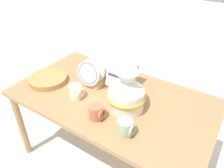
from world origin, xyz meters
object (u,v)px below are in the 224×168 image
Objects in this scene: mug_cream_glaze at (76,92)px; dish_rack_round_plates at (93,74)px; dish_rack_square_plates at (122,76)px; wicker_charger_stack at (48,79)px; ceramic_vase at (127,93)px; mug_sage_glaze at (126,128)px; mug_terracotta_glaze at (97,112)px.

dish_rack_round_plates is at bearing 91.86° from mug_cream_glaze.
dish_rack_square_plates is 0.72× the size of wicker_charger_stack.
ceramic_vase is 0.39m from mug_cream_glaze.
ceramic_vase is 0.26m from mug_sage_glaze.
mug_sage_glaze is at bearing -59.82° from ceramic_vase.
mug_terracotta_glaze is at bearing -12.59° from wicker_charger_stack.
mug_sage_glaze is (0.29, -0.43, -0.04)m from dish_rack_square_plates.
mug_terracotta_glaze is at bearing -117.99° from ceramic_vase.
dish_rack_round_plates is 2.16× the size of mug_cream_glaze.
mug_terracotta_glaze is (0.05, -0.42, -0.04)m from dish_rack_square_plates.
dish_rack_round_plates is 0.24m from dish_rack_square_plates.
mug_terracotta_glaze is (0.26, -0.10, 0.00)m from mug_cream_glaze.
dish_rack_round_plates is 0.61m from mug_sage_glaze.
wicker_charger_stack is 2.97× the size of mug_sage_glaze.
dish_rack_square_plates is (0.22, 0.10, 0.00)m from dish_rack_round_plates.
mug_cream_glaze is (-0.21, -0.32, -0.04)m from dish_rack_square_plates.
dish_rack_square_plates is 2.13× the size of mug_cream_glaze.
ceramic_vase is 2.85× the size of mug_cream_glaze.
dish_rack_round_plates reaches higher than dish_rack_square_plates.
ceramic_vase is 0.24m from mug_terracotta_glaze.
mug_sage_glaze is at bearing -10.28° from wicker_charger_stack.
dish_rack_square_plates is 0.38m from mug_cream_glaze.
mug_sage_glaze is at bearing -33.84° from dish_rack_round_plates.
mug_cream_glaze is (-0.50, 0.12, 0.00)m from mug_sage_glaze.
mug_terracotta_glaze is at bearing 175.88° from mug_sage_glaze.
mug_sage_glaze is at bearing -13.18° from mug_cream_glaze.
dish_rack_round_plates is (-0.38, 0.12, -0.04)m from ceramic_vase.
ceramic_vase is 1.32× the size of dish_rack_round_plates.
dish_rack_round_plates is at bearing 162.36° from ceramic_vase.
mug_cream_glaze reaches higher than wicker_charger_stack.
dish_rack_round_plates is 2.16× the size of mug_sage_glaze.
ceramic_vase reaches higher than dish_rack_square_plates.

